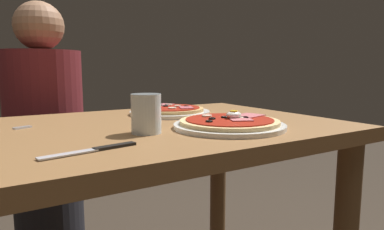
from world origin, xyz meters
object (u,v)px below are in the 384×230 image
object	(u,v)px
dining_table	(148,169)
knife	(97,149)
diner_person	(46,149)
pizza_across_left	(170,111)
water_glass_near	(146,116)
pizza_foreground	(230,124)

from	to	relation	value
dining_table	knife	world-z (taller)	knife
diner_person	pizza_across_left	bearing A→B (deg)	122.76
knife	dining_table	bearing A→B (deg)	48.06
water_glass_near	diner_person	size ratio (longest dim) A/B	0.08
pizza_across_left	knife	bearing A→B (deg)	-133.01
pizza_across_left	dining_table	bearing A→B (deg)	-134.56
water_glass_near	dining_table	bearing A→B (deg)	64.68
pizza_across_left	water_glass_near	distance (m)	0.35
dining_table	diner_person	bearing A→B (deg)	104.65
pizza_foreground	knife	world-z (taller)	pizza_foreground
pizza_foreground	diner_person	bearing A→B (deg)	111.74
dining_table	pizza_foreground	size ratio (longest dim) A/B	3.63
dining_table	pizza_foreground	world-z (taller)	pizza_foreground
knife	diner_person	world-z (taller)	diner_person
diner_person	pizza_foreground	bearing A→B (deg)	111.74
pizza_foreground	water_glass_near	distance (m)	0.23
dining_table	pizza_foreground	distance (m)	0.28
pizza_foreground	pizza_across_left	world-z (taller)	pizza_foreground
dining_table	pizza_foreground	xyz separation A→B (m)	(0.16, -0.17, 0.14)
pizza_across_left	diner_person	bearing A→B (deg)	122.76
water_glass_near	diner_person	bearing A→B (deg)	98.47
water_glass_near	knife	world-z (taller)	water_glass_near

